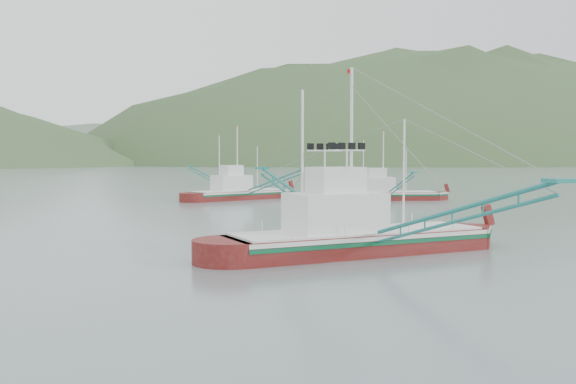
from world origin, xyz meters
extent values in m
plane|color=slate|center=(0.00, 0.00, 0.00)|extent=(1200.00, 1200.00, 0.00)
cube|color=#5C100D|center=(2.58, -0.48, 0.21)|extent=(16.00, 7.20, 2.06)
cube|color=silver|center=(2.58, -0.48, 1.08)|extent=(15.71, 7.22, 0.23)
cube|color=#0B522F|center=(2.58, -0.48, 0.83)|extent=(15.71, 7.24, 0.23)
cube|color=silver|center=(2.58, -0.48, 1.29)|extent=(15.20, 6.84, 0.12)
cube|color=silver|center=(1.06, -0.80, 2.37)|extent=(5.73, 4.29, 2.27)
cube|color=silver|center=(1.06, -0.80, 4.23)|extent=(3.09, 2.77, 1.44)
cylinder|color=white|center=(2.07, -0.59, 5.88)|extent=(0.17, 0.17, 9.29)
cylinder|color=white|center=(-0.96, -1.22, 5.19)|extent=(0.14, 0.14, 7.89)
cylinder|color=white|center=(5.61, 0.15, 4.49)|extent=(0.12, 0.12, 6.50)
cube|color=#5C100D|center=(21.26, 40.69, 0.17)|extent=(13.08, 5.07, 1.70)
cube|color=silver|center=(21.26, 40.69, 0.89)|extent=(12.83, 5.10, 0.19)
cube|color=#0B522F|center=(21.26, 40.69, 0.68)|extent=(12.84, 5.12, 0.19)
cube|color=silver|center=(21.26, 40.69, 1.06)|extent=(12.42, 4.81, 0.10)
cube|color=silver|center=(20.00, 40.86, 1.95)|extent=(4.57, 3.26, 1.87)
cube|color=silver|center=(20.00, 40.86, 3.48)|extent=(2.44, 2.15, 1.19)
cylinder|color=white|center=(20.84, 40.74, 4.84)|extent=(0.14, 0.14, 7.64)
cylinder|color=white|center=(18.32, 41.08, 4.27)|extent=(0.12, 0.12, 6.50)
cylinder|color=white|center=(23.79, 40.35, 3.69)|extent=(0.10, 0.10, 5.35)
cube|color=#5C100D|center=(3.55, 46.43, 0.18)|extent=(13.98, 9.36, 1.84)
cube|color=silver|center=(3.55, 46.43, 0.96)|extent=(13.76, 9.30, 0.20)
cube|color=#0B522F|center=(3.55, 46.43, 0.73)|extent=(13.77, 9.32, 0.20)
cube|color=silver|center=(3.55, 46.43, 1.15)|extent=(13.28, 8.89, 0.11)
cube|color=silver|center=(2.32, 45.82, 2.11)|extent=(5.41, 4.66, 2.02)
cube|color=silver|center=(2.32, 45.82, 3.76)|extent=(3.03, 2.86, 1.28)
cylinder|color=white|center=(3.14, 46.22, 5.23)|extent=(0.15, 0.15, 8.26)
cylinder|color=white|center=(0.67, 45.01, 4.61)|extent=(0.13, 0.13, 7.02)
cylinder|color=white|center=(6.02, 47.64, 3.99)|extent=(0.11, 0.11, 5.78)
ellipsoid|color=#36522A|center=(240.00, 430.00, 0.00)|extent=(684.00, 432.00, 306.00)
ellipsoid|color=slate|center=(30.00, 560.00, 0.00)|extent=(960.00, 400.00, 240.00)
camera|label=1|loc=(-9.98, -34.90, 5.57)|focal=40.00mm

